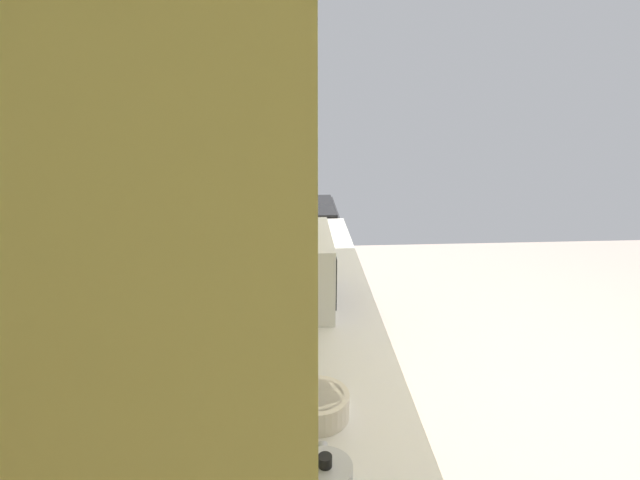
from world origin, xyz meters
name	(u,v)px	position (x,y,z in m)	size (l,w,h in m)	color
ground_plane	(591,479)	(0.00, 0.00, 0.00)	(6.77, 6.77, 0.00)	beige
wall_back	(193,221)	(0.00, 1.73, 1.28)	(4.35, 0.12, 2.57)	beige
upper_cabinets	(231,22)	(-0.39, 1.52, 1.91)	(2.24, 0.31, 0.70)	#E0CF70
oven_range	(294,265)	(1.62, 1.37, 0.47)	(0.62, 0.62, 1.09)	black
microwave	(291,268)	(0.10, 1.38, 1.05)	(0.46, 0.33, 0.29)	white
bowl	(317,404)	(-0.63, 1.31, 0.95)	(0.17, 0.17, 0.07)	silver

